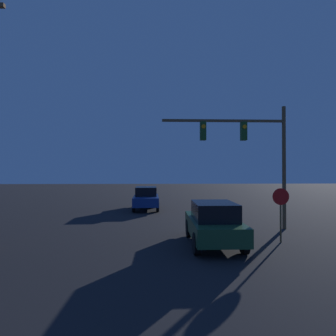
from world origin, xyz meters
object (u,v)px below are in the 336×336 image
Objects in this scene: car_far at (146,198)px; car_near at (213,223)px; traffic_signal_mast at (251,146)px; stop_sign at (281,205)px.

car_near is at bearing 106.20° from car_far.
stop_sign is at bearing -82.86° from traffic_signal_mast.
car_far is at bearing 108.09° from car_near.
car_far is at bearing 122.32° from stop_sign.
traffic_signal_mast is at bearing 47.59° from car_near.
car_near is 4.85m from traffic_signal_mast.
stop_sign is (5.82, -9.21, 0.64)m from car_far.
car_near is at bearing -175.26° from stop_sign.
car_near is 0.63× the size of traffic_signal_mast.
traffic_signal_mast is at bearing 127.32° from car_far.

